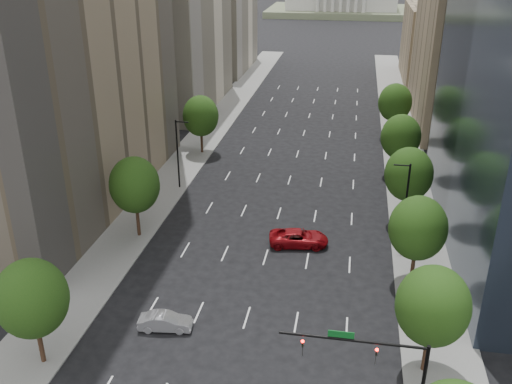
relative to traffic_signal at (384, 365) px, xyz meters
The scene contains 20 objects.
sidewalk_left 40.05m from the traffic_signal, 130.94° to the left, with size 6.00×200.00×0.15m, color slate.
sidewalk_right 30.84m from the traffic_signal, 80.59° to the left, with size 6.00×200.00×0.15m, color slate.
midrise_cream_left 82.12m from the traffic_signal, 115.95° to the left, with size 14.00×30.00×35.00m, color beige.
filler_left 111.86m from the traffic_signal, 108.53° to the left, with size 14.00×26.00×18.00m, color beige.
parking_tan_right 72.16m from the traffic_signal, 78.32° to the left, with size 14.00×30.00×30.00m, color #8C7759.
filler_right 104.05m from the traffic_signal, 82.00° to the left, with size 14.00×26.00×16.00m, color #8C7759.
tree_right_1 6.96m from the traffic_signal, 59.96° to the left, with size 5.20×5.20×8.75m.
tree_right_2 18.34m from the traffic_signal, 79.09° to the left, with size 5.20×5.20×8.61m.
tree_right_3 30.21m from the traffic_signal, 83.40° to the left, with size 5.20×5.20×8.89m.
tree_right_4 44.14m from the traffic_signal, 85.49° to the left, with size 5.20×5.20×8.46m.
tree_right_5 60.11m from the traffic_signal, 86.69° to the left, with size 5.20×5.20×8.75m.
tree_left_0 24.62m from the traffic_signal, behind, with size 5.20×5.20×8.75m.
tree_left_1 32.96m from the traffic_signal, 138.11° to the left, with size 5.20×5.20×8.97m.
tree_left_2 53.91m from the traffic_signal, 117.07° to the left, with size 5.20×5.20×8.68m.
streetlight_rn 25.17m from the traffic_signal, 83.37° to the left, with size 1.70×0.20×9.00m.
streetlight_ln 42.42m from the traffic_signal, 124.40° to the left, with size 1.70×0.20×9.00m.
traffic_signal is the anchor object (origin of this frame).
foothills 571.52m from the traffic_signal, 87.57° to the left, with size 720.00×413.00×263.00m.
car_silver 18.84m from the traffic_signal, 156.20° to the left, with size 1.52×4.36×1.44m, color #9B9BA0.
car_red_far 24.59m from the traffic_signal, 108.13° to the left, with size 2.81×6.09×1.69m, color maroon.
Camera 1 is at (7.49, 1.89, 29.12)m, focal length 39.58 mm.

